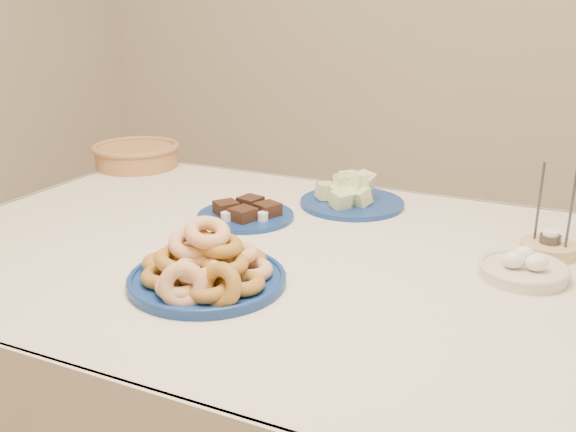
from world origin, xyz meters
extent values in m
cylinder|color=brown|center=(-0.70, 0.40, 0.36)|extent=(0.06, 0.06, 0.72)
cube|color=silver|center=(0.00, 0.00, 0.74)|extent=(1.70, 1.10, 0.02)
cube|color=silver|center=(0.00, 0.55, 0.61)|extent=(1.70, 0.01, 0.28)
cube|color=silver|center=(-0.85, 0.00, 0.61)|extent=(0.01, 1.10, 0.28)
cylinder|color=navy|center=(-0.09, -0.22, 0.76)|extent=(0.38, 0.38, 0.02)
torus|color=navy|center=(-0.09, -0.22, 0.77)|extent=(0.38, 0.38, 0.01)
torus|color=tan|center=(-0.02, -0.18, 0.78)|extent=(0.12, 0.12, 0.03)
torus|color=brown|center=(-0.06, -0.13, 0.78)|extent=(0.12, 0.12, 0.03)
torus|color=brown|center=(-0.12, -0.13, 0.78)|extent=(0.12, 0.12, 0.03)
torus|color=tan|center=(-0.16, -0.17, 0.78)|extent=(0.11, 0.11, 0.03)
torus|color=brown|center=(-0.18, -0.23, 0.78)|extent=(0.13, 0.13, 0.04)
torus|color=brown|center=(-0.15, -0.27, 0.78)|extent=(0.11, 0.11, 0.03)
torus|color=tan|center=(-0.10, -0.30, 0.78)|extent=(0.13, 0.13, 0.03)
torus|color=brown|center=(-0.04, -0.29, 0.78)|extent=(0.11, 0.11, 0.04)
torus|color=brown|center=(-0.01, -0.24, 0.78)|extent=(0.11, 0.11, 0.03)
torus|color=tan|center=(-0.05, -0.17, 0.81)|extent=(0.09, 0.09, 0.03)
torus|color=brown|center=(-0.11, -0.16, 0.81)|extent=(0.13, 0.13, 0.04)
torus|color=tan|center=(-0.14, -0.20, 0.81)|extent=(0.13, 0.13, 0.04)
torus|color=brown|center=(-0.13, -0.26, 0.81)|extent=(0.11, 0.11, 0.05)
torus|color=tan|center=(-0.08, -0.27, 0.81)|extent=(0.12, 0.12, 0.03)
torus|color=brown|center=(-0.04, -0.23, 0.81)|extent=(0.12, 0.12, 0.03)
torus|color=brown|center=(-0.07, -0.21, 0.83)|extent=(0.10, 0.10, 0.04)
torus|color=tan|center=(-0.12, -0.22, 0.83)|extent=(0.13, 0.13, 0.05)
torus|color=tan|center=(-0.09, -0.22, 0.86)|extent=(0.13, 0.12, 0.05)
torus|color=tan|center=(-0.08, -0.32, 0.79)|extent=(0.10, 0.09, 0.09)
torus|color=brown|center=(-0.02, -0.29, 0.79)|extent=(0.10, 0.07, 0.09)
cylinder|color=navy|center=(-0.01, 0.36, 0.76)|extent=(0.28, 0.28, 0.01)
cube|color=#BBCF83|center=(0.00, 0.36, 0.82)|extent=(0.05, 0.06, 0.05)
cube|color=#BBCF83|center=(0.00, 0.39, 0.82)|extent=(0.06, 0.06, 0.05)
cube|color=#BBCF83|center=(0.02, 0.38, 0.82)|extent=(0.05, 0.05, 0.06)
cube|color=#BBCF83|center=(-0.03, 0.36, 0.82)|extent=(0.06, 0.06, 0.06)
cube|color=#BBCF83|center=(-0.01, 0.29, 0.78)|extent=(0.06, 0.06, 0.05)
cube|color=#BBCF83|center=(-0.01, 0.32, 0.78)|extent=(0.05, 0.05, 0.05)
cube|color=#BBCF83|center=(0.00, 0.40, 0.78)|extent=(0.05, 0.06, 0.05)
cube|color=#BBCF83|center=(-0.08, 0.35, 0.78)|extent=(0.06, 0.06, 0.05)
cube|color=#BBCF83|center=(0.03, 0.33, 0.78)|extent=(0.06, 0.06, 0.05)
cube|color=#BBCF83|center=(-0.02, 0.36, 0.82)|extent=(0.06, 0.06, 0.06)
cube|color=#BBCF83|center=(0.01, 0.37, 0.82)|extent=(0.06, 0.05, 0.05)
cube|color=#BBCF83|center=(-0.04, 0.33, 0.78)|extent=(0.06, 0.06, 0.05)
cube|color=#BBCF83|center=(0.01, 0.37, 0.82)|extent=(0.06, 0.06, 0.05)
cube|color=#BBCF83|center=(-0.02, 0.36, 0.82)|extent=(0.06, 0.06, 0.05)
cylinder|color=navy|center=(-0.21, 0.15, 0.76)|extent=(0.29, 0.29, 0.01)
cube|color=black|center=(-0.26, 0.13, 0.78)|extent=(0.07, 0.07, 0.03)
cube|color=black|center=(-0.19, 0.11, 0.78)|extent=(0.07, 0.07, 0.03)
cube|color=black|center=(-0.22, 0.19, 0.78)|extent=(0.06, 0.06, 0.03)
cube|color=black|center=(-0.16, 0.17, 0.78)|extent=(0.07, 0.07, 0.03)
cylinder|color=silver|center=(-0.27, 0.19, 0.77)|extent=(0.03, 0.03, 0.02)
cylinder|color=silver|center=(-0.23, 0.09, 0.77)|extent=(0.03, 0.03, 0.02)
cylinder|color=silver|center=(-0.15, 0.12, 0.77)|extent=(0.03, 0.03, 0.02)
cylinder|color=#94623B|center=(-0.78, 0.45, 0.78)|extent=(0.34, 0.34, 0.06)
torus|color=#94623B|center=(-0.78, 0.45, 0.81)|extent=(0.36, 0.36, 0.02)
cylinder|color=tan|center=(0.49, 0.22, 0.76)|extent=(0.15, 0.15, 0.03)
cylinder|color=#3D3D42|center=(0.49, 0.22, 0.79)|extent=(0.06, 0.06, 0.02)
cylinder|color=white|center=(0.49, 0.22, 0.80)|extent=(0.04, 0.04, 0.01)
cylinder|color=#3D3D42|center=(0.46, 0.23, 0.86)|extent=(0.01, 0.01, 0.17)
cylinder|color=#3D3D42|center=(0.52, 0.21, 0.86)|extent=(0.01, 0.01, 0.17)
cylinder|color=beige|center=(0.45, 0.07, 0.76)|extent=(0.21, 0.21, 0.02)
torus|color=beige|center=(0.45, 0.07, 0.77)|extent=(0.22, 0.22, 0.01)
ellipsoid|color=white|center=(0.43, 0.06, 0.79)|extent=(0.05, 0.05, 0.03)
ellipsoid|color=white|center=(0.47, 0.06, 0.79)|extent=(0.05, 0.05, 0.03)
ellipsoid|color=white|center=(0.45, 0.10, 0.79)|extent=(0.05, 0.05, 0.03)
camera|label=1|loc=(0.53, -1.17, 1.28)|focal=40.00mm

